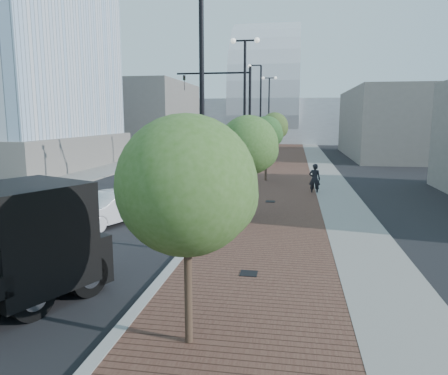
# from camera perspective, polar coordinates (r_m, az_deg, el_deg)

# --- Properties ---
(sidewalk) EXTENTS (7.00, 140.00, 0.12)m
(sidewalk) POSITION_cam_1_polar(r_m,az_deg,el_deg) (44.08, 9.21, 3.25)
(sidewalk) COLOR #4C2D23
(sidewalk) RESTS_ON ground
(concrete_strip) EXTENTS (2.40, 140.00, 0.13)m
(concrete_strip) POSITION_cam_1_polar(r_m,az_deg,el_deg) (44.15, 12.72, 3.15)
(concrete_strip) COLOR slate
(concrete_strip) RESTS_ON ground
(curb) EXTENTS (0.30, 140.00, 0.14)m
(curb) POSITION_cam_1_polar(r_m,az_deg,el_deg) (44.23, 4.67, 3.37)
(curb) COLOR gray
(curb) RESTS_ON ground
(west_sidewalk) EXTENTS (4.00, 140.00, 0.12)m
(west_sidewalk) POSITION_cam_1_polar(r_m,az_deg,el_deg) (47.11, -11.32, 3.57)
(west_sidewalk) COLOR slate
(west_sidewalk) RESTS_ON ground
(white_sedan) EXTENTS (2.96, 4.58, 1.42)m
(white_sedan) POSITION_cam_1_polar(r_m,az_deg,el_deg) (19.37, -15.07, -2.69)
(white_sedan) COLOR silver
(white_sedan) RESTS_ON ground
(dark_car_mid) EXTENTS (2.84, 5.09, 1.35)m
(dark_car_mid) POSITION_cam_1_polar(r_m,az_deg,el_deg) (46.79, -4.57, 4.44)
(dark_car_mid) COLOR black
(dark_car_mid) RESTS_ON ground
(dark_car_far) EXTENTS (3.17, 5.56, 1.52)m
(dark_car_far) POSITION_cam_1_polar(r_m,az_deg,el_deg) (47.98, 2.55, 4.68)
(dark_car_far) COLOR black
(dark_car_far) RESTS_ON ground
(pedestrian) EXTENTS (0.74, 0.53, 1.89)m
(pedestrian) POSITION_cam_1_polar(r_m,az_deg,el_deg) (26.49, 12.06, 1.11)
(pedestrian) COLOR black
(pedestrian) RESTS_ON ground
(streetlight_1) EXTENTS (1.44, 0.56, 9.21)m
(streetlight_1) POSITION_cam_1_polar(r_m,az_deg,el_deg) (14.19, -3.40, 8.12)
(streetlight_1) COLOR black
(streetlight_1) RESTS_ON ground
(streetlight_2) EXTENTS (1.72, 0.56, 9.28)m
(streetlight_2) POSITION_cam_1_polar(r_m,az_deg,el_deg) (26.02, 2.77, 9.72)
(streetlight_2) COLOR black
(streetlight_2) RESTS_ON ground
(streetlight_3) EXTENTS (1.44, 0.56, 9.21)m
(streetlight_3) POSITION_cam_1_polar(r_m,az_deg,el_deg) (37.97, 4.73, 8.85)
(streetlight_3) COLOR black
(streetlight_3) RESTS_ON ground
(streetlight_4) EXTENTS (1.72, 0.56, 9.28)m
(streetlight_4) POSITION_cam_1_polar(r_m,az_deg,el_deg) (49.93, 6.02, 9.49)
(streetlight_4) COLOR black
(streetlight_4) RESTS_ON ground
(traffic_mast) EXTENTS (5.09, 0.20, 8.00)m
(traffic_mast) POSITION_cam_1_polar(r_m,az_deg,el_deg) (29.11, 1.69, 10.00)
(traffic_mast) COLOR black
(traffic_mast) RESTS_ON ground
(tree_0) EXTENTS (2.75, 2.75, 4.73)m
(tree_0) POSITION_cam_1_polar(r_m,az_deg,el_deg) (8.21, -4.66, 0.26)
(tree_0) COLOR #382619
(tree_0) RESTS_ON ground
(tree_1) EXTENTS (2.67, 2.67, 4.77)m
(tree_1) POSITION_cam_1_polar(r_m,az_deg,el_deg) (19.01, 3.43, 5.66)
(tree_1) COLOR #382619
(tree_1) RESTS_ON ground
(tree_2) EXTENTS (2.36, 2.31, 4.78)m
(tree_2) POSITION_cam_1_polar(r_m,az_deg,el_deg) (30.94, 5.79, 7.39)
(tree_2) COLOR #382619
(tree_2) RESTS_ON ground
(tree_3) EXTENTS (2.73, 2.73, 5.19)m
(tree_3) POSITION_cam_1_polar(r_m,az_deg,el_deg) (42.92, 6.84, 8.16)
(tree_3) COLOR #382619
(tree_3) RESTS_ON ground
(convention_center) EXTENTS (50.00, 30.00, 50.00)m
(convention_center) POSITION_cam_1_polar(r_m,az_deg,el_deg) (89.03, 5.88, 10.16)
(convention_center) COLOR #A8ACB2
(convention_center) RESTS_ON ground
(commercial_block_nw) EXTENTS (14.00, 20.00, 10.00)m
(commercial_block_nw) POSITION_cam_1_polar(r_m,az_deg,el_deg) (68.07, -11.05, 9.46)
(commercial_block_nw) COLOR #65615B
(commercial_block_nw) RESTS_ON ground
(commercial_block_ne) EXTENTS (12.00, 22.00, 8.00)m
(commercial_block_ne) POSITION_cam_1_polar(r_m,az_deg,el_deg) (55.25, 22.58, 7.96)
(commercial_block_ne) COLOR #625D58
(commercial_block_ne) RESTS_ON ground
(utility_cover_1) EXTENTS (0.50, 0.50, 0.02)m
(utility_cover_1) POSITION_cam_1_polar(r_m,az_deg,el_deg) (12.73, 3.34, -11.43)
(utility_cover_1) COLOR black
(utility_cover_1) RESTS_ON sidewalk
(utility_cover_2) EXTENTS (0.50, 0.50, 0.02)m
(utility_cover_2) POSITION_cam_1_polar(r_m,az_deg,el_deg) (23.31, 6.22, -1.88)
(utility_cover_2) COLOR black
(utility_cover_2) RESTS_ON sidewalk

